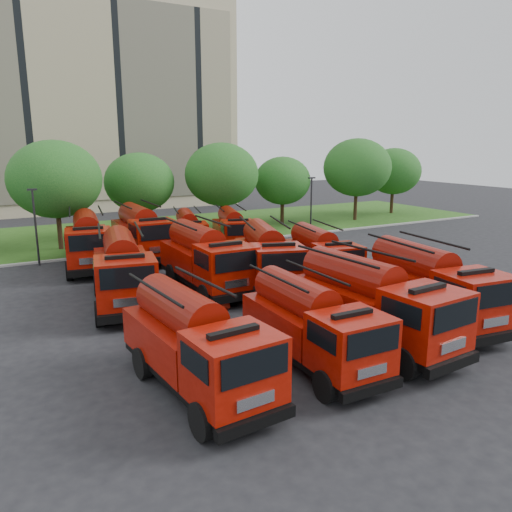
{
  "coord_description": "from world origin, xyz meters",
  "views": [
    {
      "loc": [
        -13.0,
        -18.07,
        8.06
      ],
      "look_at": [
        0.21,
        5.77,
        1.8
      ],
      "focal_mm": 35.0,
      "sensor_mm": 36.0,
      "label": 1
    }
  ],
  "objects_px": {
    "fire_truck_2": "(372,303)",
    "fire_truck_8": "(88,241)",
    "firefighter_4": "(224,309)",
    "fire_truck_6": "(268,258)",
    "fire_truck_10": "(188,232)",
    "fire_truck_1": "(311,325)",
    "fire_truck_0": "(196,343)",
    "fire_truck_11": "(233,230)",
    "firefighter_3": "(441,327)",
    "fire_truck_4": "(123,271)",
    "fire_truck_7": "(321,255)",
    "fire_truck_3": "(430,285)",
    "firefighter_1": "(408,358)",
    "fire_truck_9": "(143,233)",
    "fire_truck_5": "(205,259)",
    "firefighter_0": "(432,366)",
    "firefighter_5": "(370,288)"
  },
  "relations": [
    {
      "from": "fire_truck_6",
      "to": "firefighter_1",
      "type": "bearing_deg",
      "value": -72.57
    },
    {
      "from": "firefighter_1",
      "to": "firefighter_3",
      "type": "relative_size",
      "value": 0.98
    },
    {
      "from": "fire_truck_7",
      "to": "fire_truck_11",
      "type": "bearing_deg",
      "value": 104.8
    },
    {
      "from": "fire_truck_2",
      "to": "fire_truck_9",
      "type": "bearing_deg",
      "value": 96.1
    },
    {
      "from": "firefighter_4",
      "to": "fire_truck_7",
      "type": "bearing_deg",
      "value": -139.23
    },
    {
      "from": "fire_truck_4",
      "to": "firefighter_4",
      "type": "height_order",
      "value": "fire_truck_4"
    },
    {
      "from": "fire_truck_5",
      "to": "firefighter_4",
      "type": "relative_size",
      "value": 4.47
    },
    {
      "from": "fire_truck_6",
      "to": "firefighter_4",
      "type": "bearing_deg",
      "value": -131.87
    },
    {
      "from": "fire_truck_4",
      "to": "firefighter_1",
      "type": "relative_size",
      "value": 4.52
    },
    {
      "from": "fire_truck_11",
      "to": "fire_truck_2",
      "type": "bearing_deg",
      "value": -83.82
    },
    {
      "from": "fire_truck_11",
      "to": "firefighter_5",
      "type": "xyz_separation_m",
      "value": [
        2.05,
        -13.19,
        -1.51
      ]
    },
    {
      "from": "fire_truck_11",
      "to": "fire_truck_9",
      "type": "bearing_deg",
      "value": -167.27
    },
    {
      "from": "fire_truck_3",
      "to": "fire_truck_2",
      "type": "bearing_deg",
      "value": -162.51
    },
    {
      "from": "fire_truck_1",
      "to": "fire_truck_0",
      "type": "bearing_deg",
      "value": 178.1
    },
    {
      "from": "firefighter_1",
      "to": "firefighter_4",
      "type": "bearing_deg",
      "value": 102.6
    },
    {
      "from": "fire_truck_5",
      "to": "fire_truck_6",
      "type": "relative_size",
      "value": 0.97
    },
    {
      "from": "fire_truck_2",
      "to": "fire_truck_8",
      "type": "distance_m",
      "value": 20.06
    },
    {
      "from": "fire_truck_4",
      "to": "fire_truck_7",
      "type": "xyz_separation_m",
      "value": [
        11.34,
        -1.12,
        -0.23
      ]
    },
    {
      "from": "fire_truck_7",
      "to": "firefighter_3",
      "type": "xyz_separation_m",
      "value": [
        0.18,
        -8.86,
        -1.55
      ]
    },
    {
      "from": "fire_truck_2",
      "to": "firefighter_1",
      "type": "bearing_deg",
      "value": -80.6
    },
    {
      "from": "fire_truck_7",
      "to": "fire_truck_10",
      "type": "height_order",
      "value": "fire_truck_7"
    },
    {
      "from": "firefighter_5",
      "to": "fire_truck_11",
      "type": "bearing_deg",
      "value": -46.29
    },
    {
      "from": "fire_truck_8",
      "to": "fire_truck_11",
      "type": "bearing_deg",
      "value": 12.3
    },
    {
      "from": "fire_truck_8",
      "to": "firefighter_4",
      "type": "xyz_separation_m",
      "value": [
        4.11,
        -11.77,
        -1.77
      ]
    },
    {
      "from": "firefighter_4",
      "to": "fire_truck_0",
      "type": "bearing_deg",
      "value": 83.94
    },
    {
      "from": "fire_truck_11",
      "to": "firefighter_4",
      "type": "height_order",
      "value": "fire_truck_11"
    },
    {
      "from": "fire_truck_2",
      "to": "firefighter_1",
      "type": "height_order",
      "value": "fire_truck_2"
    },
    {
      "from": "fire_truck_10",
      "to": "firefighter_1",
      "type": "bearing_deg",
      "value": -74.1
    },
    {
      "from": "fire_truck_7",
      "to": "fire_truck_11",
      "type": "distance_m",
      "value": 10.49
    },
    {
      "from": "firefighter_5",
      "to": "firefighter_0",
      "type": "bearing_deg",
      "value": 96.2
    },
    {
      "from": "firefighter_4",
      "to": "firefighter_5",
      "type": "relative_size",
      "value": 1.13
    },
    {
      "from": "fire_truck_11",
      "to": "firefighter_5",
      "type": "distance_m",
      "value": 13.43
    },
    {
      "from": "firefighter_0",
      "to": "firefighter_5",
      "type": "xyz_separation_m",
      "value": [
        4.79,
        8.75,
        0.0
      ]
    },
    {
      "from": "fire_truck_6",
      "to": "firefighter_3",
      "type": "xyz_separation_m",
      "value": [
        3.66,
        -9.1,
        -1.74
      ]
    },
    {
      "from": "fire_truck_4",
      "to": "fire_truck_7",
      "type": "bearing_deg",
      "value": 5.31
    },
    {
      "from": "firefighter_0",
      "to": "firefighter_1",
      "type": "xyz_separation_m",
      "value": [
        -0.24,
        0.95,
        0.0
      ]
    },
    {
      "from": "fire_truck_1",
      "to": "fire_truck_3",
      "type": "distance_m",
      "value": 7.34
    },
    {
      "from": "fire_truck_6",
      "to": "fire_truck_9",
      "type": "xyz_separation_m",
      "value": [
        -3.96,
        10.64,
        0.08
      ]
    },
    {
      "from": "fire_truck_6",
      "to": "fire_truck_10",
      "type": "distance_m",
      "value": 11.29
    },
    {
      "from": "fire_truck_1",
      "to": "fire_truck_9",
      "type": "relative_size",
      "value": 0.86
    },
    {
      "from": "fire_truck_10",
      "to": "fire_truck_1",
      "type": "bearing_deg",
      "value": -83.9
    },
    {
      "from": "fire_truck_10",
      "to": "firefighter_3",
      "type": "bearing_deg",
      "value": -63.69
    },
    {
      "from": "fire_truck_0",
      "to": "fire_truck_11",
      "type": "distance_m",
      "value": 22.29
    },
    {
      "from": "firefighter_4",
      "to": "fire_truck_6",
      "type": "bearing_deg",
      "value": -124.11
    },
    {
      "from": "fire_truck_5",
      "to": "firefighter_3",
      "type": "bearing_deg",
      "value": -56.67
    },
    {
      "from": "fire_truck_6",
      "to": "fire_truck_9",
      "type": "relative_size",
      "value": 1.0
    },
    {
      "from": "fire_truck_11",
      "to": "fire_truck_10",
      "type": "bearing_deg",
      "value": 177.83
    },
    {
      "from": "fire_truck_5",
      "to": "fire_truck_6",
      "type": "bearing_deg",
      "value": -21.86
    },
    {
      "from": "fire_truck_3",
      "to": "fire_truck_5",
      "type": "bearing_deg",
      "value": 132.41
    },
    {
      "from": "firefighter_1",
      "to": "fire_truck_7",
      "type": "bearing_deg",
      "value": 60.46
    }
  ]
}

